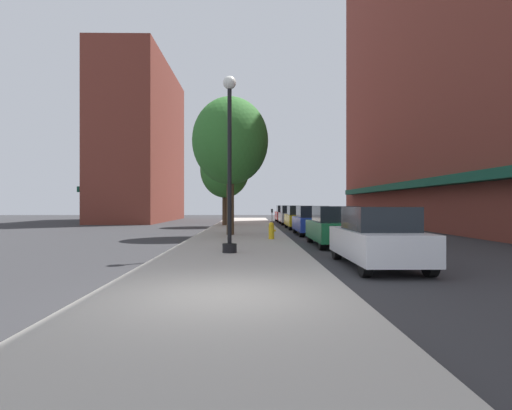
{
  "coord_description": "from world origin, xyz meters",
  "views": [
    {
      "loc": [
        0.5,
        -7.38,
        1.72
      ],
      "look_at": [
        0.8,
        14.12,
        1.71
      ],
      "focal_mm": 29.08,
      "sensor_mm": 36.0,
      "label": 1
    }
  ],
  "objects_px": {
    "lamppost": "(230,160)",
    "parking_meter_near": "(272,216)",
    "car_green": "(334,227)",
    "car_blue": "(312,221)",
    "tree_mid": "(225,170)",
    "car_red": "(285,214)",
    "tree_near": "(230,141)",
    "car_silver": "(290,215)",
    "fire_hydrant": "(271,230)",
    "car_white": "(377,238)",
    "car_yellow": "(299,218)"
  },
  "relations": [
    {
      "from": "lamppost",
      "to": "parking_meter_near",
      "type": "xyz_separation_m",
      "value": [
        2.24,
        15.54,
        -2.25
      ]
    },
    {
      "from": "car_green",
      "to": "car_blue",
      "type": "relative_size",
      "value": 1.0
    },
    {
      "from": "tree_mid",
      "to": "car_red",
      "type": "height_order",
      "value": "tree_mid"
    },
    {
      "from": "lamppost",
      "to": "car_red",
      "type": "height_order",
      "value": "lamppost"
    },
    {
      "from": "lamppost",
      "to": "tree_near",
      "type": "xyz_separation_m",
      "value": [
        -0.38,
        8.35,
        1.93
      ]
    },
    {
      "from": "car_silver",
      "to": "car_green",
      "type": "bearing_deg",
      "value": -88.07
    },
    {
      "from": "car_green",
      "to": "car_blue",
      "type": "bearing_deg",
      "value": 88.91
    },
    {
      "from": "tree_mid",
      "to": "car_silver",
      "type": "bearing_deg",
      "value": 31.84
    },
    {
      "from": "tree_near",
      "to": "car_red",
      "type": "bearing_deg",
      "value": 76.86
    },
    {
      "from": "lamppost",
      "to": "car_silver",
      "type": "bearing_deg",
      "value": 79.33
    },
    {
      "from": "car_green",
      "to": "fire_hydrant",
      "type": "bearing_deg",
      "value": 139.09
    },
    {
      "from": "tree_mid",
      "to": "car_white",
      "type": "distance_m",
      "value": 22.32
    },
    {
      "from": "tree_near",
      "to": "car_green",
      "type": "distance_m",
      "value": 8.02
    },
    {
      "from": "parking_meter_near",
      "to": "car_green",
      "type": "relative_size",
      "value": 0.3
    },
    {
      "from": "lamppost",
      "to": "car_silver",
      "type": "relative_size",
      "value": 1.37
    },
    {
      "from": "tree_mid",
      "to": "car_blue",
      "type": "height_order",
      "value": "tree_mid"
    },
    {
      "from": "fire_hydrant",
      "to": "car_silver",
      "type": "distance_m",
      "value": 16.97
    },
    {
      "from": "car_green",
      "to": "car_yellow",
      "type": "xyz_separation_m",
      "value": [
        0.0,
        12.3,
        0.0
      ]
    },
    {
      "from": "car_white",
      "to": "car_green",
      "type": "relative_size",
      "value": 1.0
    },
    {
      "from": "car_blue",
      "to": "fire_hydrant",
      "type": "bearing_deg",
      "value": -118.57
    },
    {
      "from": "lamppost",
      "to": "tree_mid",
      "type": "bearing_deg",
      "value": 93.96
    },
    {
      "from": "fire_hydrant",
      "to": "parking_meter_near",
      "type": "xyz_separation_m",
      "value": [
        0.56,
        10.08,
        0.43
      ]
    },
    {
      "from": "car_white",
      "to": "car_green",
      "type": "distance_m",
      "value": 5.86
    },
    {
      "from": "car_blue",
      "to": "car_white",
      "type": "bearing_deg",
      "value": -87.72
    },
    {
      "from": "tree_near",
      "to": "car_silver",
      "type": "xyz_separation_m",
      "value": [
        4.57,
        13.89,
        -4.32
      ]
    },
    {
      "from": "car_red",
      "to": "tree_near",
      "type": "bearing_deg",
      "value": -103.53
    },
    {
      "from": "tree_mid",
      "to": "car_yellow",
      "type": "xyz_separation_m",
      "value": [
        5.49,
        -3.16,
        -3.68
      ]
    },
    {
      "from": "tree_near",
      "to": "fire_hydrant",
      "type": "bearing_deg",
      "value": -54.6
    },
    {
      "from": "parking_meter_near",
      "to": "tree_near",
      "type": "relative_size",
      "value": 0.18
    },
    {
      "from": "tree_near",
      "to": "car_red",
      "type": "distance_m",
      "value": 20.55
    },
    {
      "from": "lamppost",
      "to": "parking_meter_near",
      "type": "height_order",
      "value": "lamppost"
    },
    {
      "from": "lamppost",
      "to": "car_red",
      "type": "bearing_deg",
      "value": 81.46
    },
    {
      "from": "lamppost",
      "to": "parking_meter_near",
      "type": "relative_size",
      "value": 4.5
    },
    {
      "from": "lamppost",
      "to": "car_red",
      "type": "xyz_separation_m",
      "value": [
        4.19,
        27.91,
        -2.39
      ]
    },
    {
      "from": "fire_hydrant",
      "to": "tree_mid",
      "type": "distance_m",
      "value": 14.26
    },
    {
      "from": "car_blue",
      "to": "car_red",
      "type": "xyz_separation_m",
      "value": [
        0.0,
        18.26,
        0.0
      ]
    },
    {
      "from": "car_yellow",
      "to": "car_silver",
      "type": "height_order",
      "value": "same"
    },
    {
      "from": "fire_hydrant",
      "to": "car_blue",
      "type": "xyz_separation_m",
      "value": [
        2.51,
        4.2,
        0.29
      ]
    },
    {
      "from": "tree_near",
      "to": "car_yellow",
      "type": "height_order",
      "value": "tree_near"
    },
    {
      "from": "tree_near",
      "to": "car_red",
      "type": "height_order",
      "value": "tree_near"
    },
    {
      "from": "fire_hydrant",
      "to": "car_silver",
      "type": "relative_size",
      "value": 0.18
    },
    {
      "from": "lamppost",
      "to": "car_green",
      "type": "bearing_deg",
      "value": 38.74
    },
    {
      "from": "lamppost",
      "to": "car_green",
      "type": "xyz_separation_m",
      "value": [
        4.19,
        3.36,
        -2.39
      ]
    },
    {
      "from": "car_silver",
      "to": "tree_near",
      "type": "bearing_deg",
      "value": -106.27
    },
    {
      "from": "car_white",
      "to": "car_yellow",
      "type": "height_order",
      "value": "same"
    },
    {
      "from": "tree_near",
      "to": "car_silver",
      "type": "distance_m",
      "value": 15.24
    },
    {
      "from": "car_silver",
      "to": "car_red",
      "type": "height_order",
      "value": "same"
    },
    {
      "from": "car_green",
      "to": "tree_mid",
      "type": "bearing_deg",
      "value": 108.47
    },
    {
      "from": "lamppost",
      "to": "car_silver",
      "type": "xyz_separation_m",
      "value": [
        4.19,
        22.23,
        -2.39
      ]
    },
    {
      "from": "car_green",
      "to": "parking_meter_near",
      "type": "bearing_deg",
      "value": 98.01
    }
  ]
}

